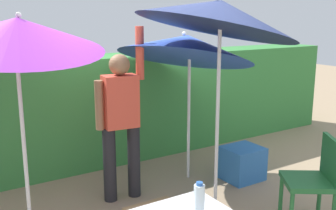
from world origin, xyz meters
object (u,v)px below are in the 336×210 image
(umbrella_orange, at_px, (219,15))
(umbrella_yellow, at_px, (17,33))
(cooler_box, at_px, (242,163))
(bottle_water, at_px, (199,201))
(umbrella_rainbow, at_px, (187,47))
(person_vendor, at_px, (121,116))
(chair_plastic, at_px, (316,177))

(umbrella_orange, distance_m, umbrella_yellow, 1.80)
(cooler_box, height_order, bottle_water, bottle_water)
(cooler_box, distance_m, bottle_water, 2.54)
(umbrella_rainbow, bearing_deg, bottle_water, -122.99)
(umbrella_yellow, height_order, person_vendor, umbrella_yellow)
(umbrella_orange, distance_m, person_vendor, 1.47)
(chair_plastic, bearing_deg, umbrella_orange, 128.33)
(person_vendor, relative_size, cooler_box, 4.10)
(chair_plastic, height_order, bottle_water, bottle_water)
(umbrella_orange, bearing_deg, umbrella_rainbow, 73.05)
(cooler_box, bearing_deg, chair_plastic, -100.35)
(umbrella_rainbow, relative_size, cooler_box, 4.46)
(umbrella_rainbow, xyz_separation_m, chair_plastic, (0.33, -1.66, -1.11))
(umbrella_rainbow, distance_m, umbrella_yellow, 1.98)
(umbrella_rainbow, bearing_deg, umbrella_yellow, -172.79)
(umbrella_yellow, xyz_separation_m, chair_plastic, (2.27, -1.42, -1.33))
(umbrella_rainbow, relative_size, person_vendor, 1.09)
(umbrella_yellow, xyz_separation_m, cooler_box, (2.50, -0.19, -1.64))
(umbrella_orange, height_order, cooler_box, umbrella_orange)
(bottle_water, bearing_deg, umbrella_orange, 47.19)
(person_vendor, xyz_separation_m, bottle_water, (-0.38, -1.91, -0.08))
(umbrella_yellow, relative_size, person_vendor, 1.12)
(umbrella_rainbow, relative_size, chair_plastic, 2.30)
(umbrella_yellow, height_order, bottle_water, umbrella_yellow)
(umbrella_orange, bearing_deg, chair_plastic, -51.67)
(person_vendor, xyz_separation_m, cooler_box, (1.48, -0.32, -0.73))
(person_vendor, bearing_deg, cooler_box, -12.21)
(cooler_box, bearing_deg, umbrella_yellow, 175.72)
(umbrella_rainbow, distance_m, cooler_box, 1.58)
(umbrella_rainbow, relative_size, bottle_water, 8.51)
(umbrella_rainbow, relative_size, umbrella_yellow, 0.97)
(person_vendor, bearing_deg, umbrella_orange, -50.32)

